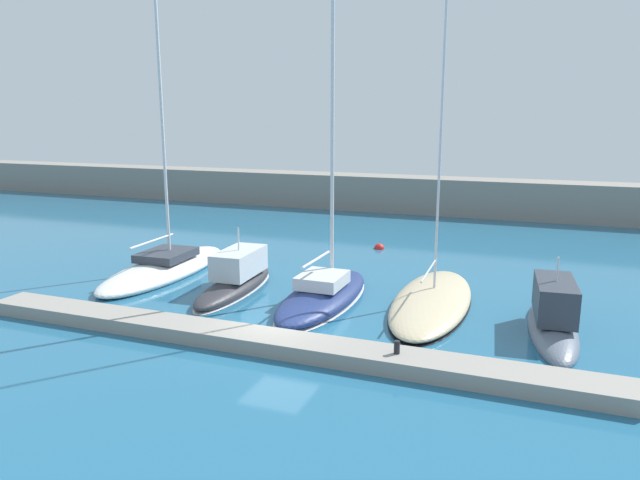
% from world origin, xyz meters
% --- Properties ---
extents(ground_plane, '(120.00, 120.00, 0.00)m').
position_xyz_m(ground_plane, '(0.00, 0.00, 0.00)').
color(ground_plane, '#236084').
extents(dock_pier, '(24.45, 1.57, 0.54)m').
position_xyz_m(dock_pier, '(0.00, -1.45, 0.27)').
color(dock_pier, gray).
rests_on(dock_pier, ground_plane).
extents(breakwater_seawall, '(108.00, 3.38, 3.06)m').
position_xyz_m(breakwater_seawall, '(0.00, 30.72, 1.53)').
color(breakwater_seawall, gray).
rests_on(breakwater_seawall, ground_plane).
extents(sailboat_white_nearest, '(3.82, 10.61, 17.44)m').
position_xyz_m(sailboat_white_nearest, '(-9.41, 5.96, 0.35)').
color(sailboat_white_nearest, white).
rests_on(sailboat_white_nearest, ground_plane).
extents(motorboat_charcoal_second, '(2.23, 7.27, 3.21)m').
position_xyz_m(motorboat_charcoal_second, '(-4.30, 4.49, 0.61)').
color(motorboat_charcoal_second, '#2D2D33').
rests_on(motorboat_charcoal_second, ground_plane).
extents(sailboat_navy_third, '(2.87, 8.68, 16.35)m').
position_xyz_m(sailboat_navy_third, '(0.23, 4.30, 0.42)').
color(sailboat_navy_third, navy).
rests_on(sailboat_navy_third, ground_plane).
extents(sailboat_sand_fourth, '(3.54, 10.28, 20.06)m').
position_xyz_m(sailboat_sand_fourth, '(4.89, 5.62, 0.23)').
color(sailboat_sand_fourth, beige).
rests_on(sailboat_sand_fourth, ground_plane).
extents(motorboat_slate_fifth, '(2.33, 7.47, 3.42)m').
position_xyz_m(motorboat_slate_fifth, '(9.85, 4.11, 0.53)').
color(motorboat_slate_fifth, slate).
rests_on(motorboat_slate_fifth, ground_plane).
extents(mooring_buoy_red, '(0.66, 0.66, 0.66)m').
position_xyz_m(mooring_buoy_red, '(-0.23, 15.63, 0.00)').
color(mooring_buoy_red, red).
rests_on(mooring_buoy_red, ground_plane).
extents(dock_bollard, '(0.20, 0.20, 0.44)m').
position_xyz_m(dock_bollard, '(4.98, -1.45, 0.76)').
color(dock_bollard, black).
rests_on(dock_bollard, dock_pier).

